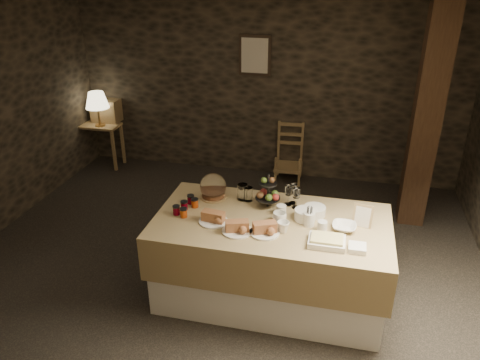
% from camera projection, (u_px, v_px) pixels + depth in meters
% --- Properties ---
extents(ground_plane, '(5.50, 5.00, 0.01)m').
position_uv_depth(ground_plane, '(220.00, 266.00, 4.97)').
color(ground_plane, black).
rests_on(ground_plane, ground).
extents(room_shell, '(5.52, 5.02, 2.60)m').
position_uv_depth(room_shell, '(217.00, 127.00, 4.29)').
color(room_shell, black).
rests_on(room_shell, ground).
extents(buffet_table, '(2.11, 1.12, 0.84)m').
position_uv_depth(buffet_table, '(271.00, 253.00, 4.34)').
color(buffet_table, silver).
rests_on(buffet_table, ground_plane).
extents(console_table, '(0.62, 0.36, 0.67)m').
position_uv_depth(console_table, '(100.00, 133.00, 7.16)').
color(console_table, olive).
rests_on(console_table, ground_plane).
extents(table_lamp, '(0.35, 0.35, 0.52)m').
position_uv_depth(table_lamp, '(97.00, 100.00, 6.88)').
color(table_lamp, '#A57A3F').
rests_on(table_lamp, console_table).
extents(wine_rack, '(0.42, 0.26, 0.34)m').
position_uv_depth(wine_rack, '(106.00, 110.00, 7.18)').
color(wine_rack, olive).
rests_on(wine_rack, console_table).
extents(chair, '(0.41, 0.39, 0.66)m').
position_uv_depth(chair, '(289.00, 155.00, 6.77)').
color(chair, olive).
rests_on(chair, ground_plane).
extents(timber_column, '(0.30, 0.30, 2.60)m').
position_uv_depth(timber_column, '(426.00, 120.00, 5.30)').
color(timber_column, black).
rests_on(timber_column, ground_plane).
extents(framed_picture, '(0.45, 0.04, 0.55)m').
position_uv_depth(framed_picture, '(255.00, 55.00, 6.41)').
color(framed_picture, '#2F2218').
rests_on(framed_picture, room_shell).
extents(plate_stack_a, '(0.19, 0.19, 0.10)m').
position_uv_depth(plate_stack_a, '(305.00, 215.00, 4.18)').
color(plate_stack_a, white).
rests_on(plate_stack_a, buffet_table).
extents(plate_stack_b, '(0.20, 0.20, 0.08)m').
position_uv_depth(plate_stack_b, '(315.00, 211.00, 4.26)').
color(plate_stack_b, white).
rests_on(plate_stack_b, buffet_table).
extents(cutlery_holder, '(0.10, 0.10, 0.12)m').
position_uv_depth(cutlery_holder, '(309.00, 219.00, 4.10)').
color(cutlery_holder, white).
rests_on(cutlery_holder, buffet_table).
extents(cup_a, '(0.15, 0.15, 0.10)m').
position_uv_depth(cup_a, '(279.00, 217.00, 4.14)').
color(cup_a, white).
rests_on(cup_a, buffet_table).
extents(cup_b, '(0.13, 0.13, 0.10)m').
position_uv_depth(cup_b, '(283.00, 227.00, 4.00)').
color(cup_b, white).
rests_on(cup_b, buffet_table).
extents(mug_c, '(0.09, 0.09, 0.09)m').
position_uv_depth(mug_c, '(281.00, 210.00, 4.26)').
color(mug_c, white).
rests_on(mug_c, buffet_table).
extents(mug_d, '(0.08, 0.08, 0.09)m').
position_uv_depth(mug_d, '(322.00, 226.00, 4.02)').
color(mug_d, white).
rests_on(mug_d, buffet_table).
extents(bowl, '(0.21, 0.21, 0.05)m').
position_uv_depth(bowl, '(344.00, 227.00, 4.04)').
color(bowl, white).
rests_on(bowl, buffet_table).
extents(cake_dome, '(0.26, 0.26, 0.26)m').
position_uv_depth(cake_dome, '(213.00, 188.00, 4.55)').
color(cake_dome, olive).
rests_on(cake_dome, buffet_table).
extents(fruit_stand, '(0.24, 0.24, 0.33)m').
position_uv_depth(fruit_stand, '(268.00, 194.00, 4.37)').
color(fruit_stand, black).
rests_on(fruit_stand, buffet_table).
extents(bread_platter_left, '(0.26, 0.26, 0.11)m').
position_uv_depth(bread_platter_left, '(213.00, 218.00, 4.15)').
color(bread_platter_left, white).
rests_on(bread_platter_left, buffet_table).
extents(bread_platter_center, '(0.26, 0.26, 0.11)m').
position_uv_depth(bread_platter_center, '(237.00, 228.00, 4.00)').
color(bread_platter_center, white).
rests_on(bread_platter_center, buffet_table).
extents(bread_platter_right, '(0.26, 0.26, 0.11)m').
position_uv_depth(bread_platter_right, '(265.00, 229.00, 3.98)').
color(bread_platter_right, white).
rests_on(bread_platter_right, buffet_table).
extents(jam_jars, '(0.18, 0.32, 0.07)m').
position_uv_depth(jam_jars, '(186.00, 207.00, 4.34)').
color(jam_jars, '#620214').
rests_on(jam_jars, buffet_table).
extents(tart_dish, '(0.30, 0.22, 0.07)m').
position_uv_depth(tart_dish, '(327.00, 241.00, 3.83)').
color(tart_dish, white).
rests_on(tart_dish, buffet_table).
extents(square_dish, '(0.14, 0.14, 0.04)m').
position_uv_depth(square_dish, '(357.00, 248.00, 3.75)').
color(square_dish, white).
rests_on(square_dish, buffet_table).
extents(menu_frame, '(0.18, 0.10, 0.22)m').
position_uv_depth(menu_frame, '(362.00, 217.00, 4.07)').
color(menu_frame, olive).
rests_on(menu_frame, buffet_table).
extents(storage_jar_a, '(0.10, 0.10, 0.16)m').
position_uv_depth(storage_jar_a, '(243.00, 192.00, 4.52)').
color(storage_jar_a, white).
rests_on(storage_jar_a, buffet_table).
extents(storage_jar_b, '(0.09, 0.09, 0.14)m').
position_uv_depth(storage_jar_b, '(248.00, 194.00, 4.50)').
color(storage_jar_b, white).
rests_on(storage_jar_b, buffet_table).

